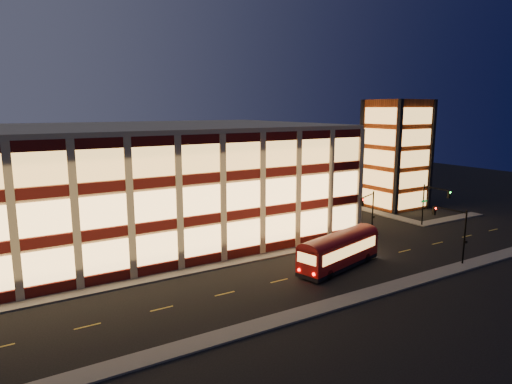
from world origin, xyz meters
TOP-DOWN VIEW (x-y plane):
  - ground at (0.00, 0.00)m, footprint 200.00×200.00m
  - sidewalk_office_south at (-3.00, 1.00)m, footprint 54.00×2.00m
  - sidewalk_office_east at (23.00, 17.00)m, footprint 2.00×30.00m
  - sidewalk_tower_south at (40.00, 1.00)m, footprint 14.00×2.00m
  - sidewalk_tower_west at (34.00, 17.00)m, footprint 2.00×30.00m
  - sidewalk_near at (0.00, -13.00)m, footprint 100.00×2.00m
  - office_building at (-2.91, 16.91)m, footprint 50.45×30.45m
  - stair_tower at (39.95, 11.95)m, footprint 8.60×8.60m
  - traffic_signal_far at (22.21, 0.24)m, footprint 3.79×1.87m
  - traffic_signal_right at (33.50, -0.62)m, footprint 1.20×4.37m
  - traffic_signal_near at (23.50, -11.03)m, footprint 0.32×4.45m
  - trolley_bus at (11.51, -6.18)m, footprint 11.49×5.50m

SIDE VIEW (x-z plane):
  - ground at x=0.00m, z-range 0.00..0.00m
  - sidewalk_office_south at x=-3.00m, z-range 0.00..0.15m
  - sidewalk_office_east at x=23.00m, z-range 0.00..0.15m
  - sidewalk_tower_south at x=40.00m, z-range 0.00..0.15m
  - sidewalk_tower_west at x=34.00m, z-range 0.00..0.15m
  - sidewalk_near at x=0.00m, z-range 0.00..0.15m
  - trolley_bus at x=11.51m, z-range 0.20..3.98m
  - traffic_signal_right at x=33.50m, z-range 1.10..7.10m
  - traffic_signal_far at x=22.21m, z-range 1.11..7.11m
  - traffic_signal_near at x=23.50m, z-range 1.13..7.13m
  - office_building at x=-2.91m, z-range 0.00..14.50m
  - stair_tower at x=39.95m, z-range -0.01..17.99m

